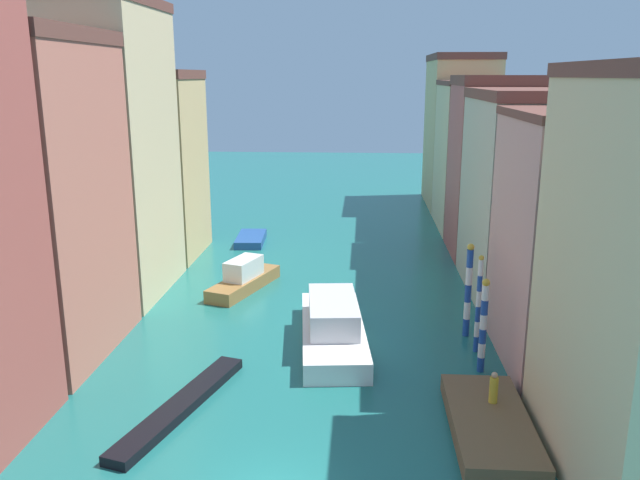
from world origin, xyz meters
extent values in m
plane|color=#1E6B66|center=(0.00, 24.50, 0.00)|extent=(154.00, 154.00, 0.00)
cube|color=#C6705B|center=(-13.35, 11.32, 7.76)|extent=(6.61, 9.36, 15.51)
cube|color=brown|center=(-13.35, 11.32, 15.88)|extent=(6.74, 9.55, 0.73)
cube|color=beige|center=(-13.35, 21.13, 9.00)|extent=(6.61, 9.50, 18.01)
cube|color=brown|center=(-13.35, 21.13, 18.33)|extent=(6.74, 9.69, 0.65)
cube|color=#DBB77A|center=(-13.35, 30.31, 6.87)|extent=(6.61, 7.92, 13.74)
cube|color=brown|center=(-13.35, 30.31, 14.09)|extent=(6.74, 8.08, 0.69)
cube|color=tan|center=(13.35, 11.99, 6.03)|extent=(6.61, 9.02, 12.06)
cube|color=brown|center=(13.35, 11.99, 12.27)|extent=(6.74, 9.20, 0.41)
cube|color=#BCB299|center=(13.35, 22.52, 6.28)|extent=(6.61, 11.46, 12.56)
cube|color=brown|center=(13.35, 22.52, 12.89)|extent=(6.74, 11.68, 0.66)
cube|color=#B25147|center=(13.35, 32.39, 6.63)|extent=(6.61, 7.78, 13.27)
cube|color=brown|center=(13.35, 32.39, 13.65)|extent=(6.74, 7.93, 0.77)
cube|color=beige|center=(13.35, 41.72, 6.56)|extent=(6.61, 10.30, 13.13)
cube|color=brown|center=(13.35, 41.72, 13.35)|extent=(6.74, 10.50, 0.46)
cube|color=#DBB77A|center=(13.35, 52.90, 7.76)|extent=(6.61, 11.67, 15.52)
cube|color=brown|center=(13.35, 52.90, 15.87)|extent=(6.74, 11.90, 0.70)
cube|color=brown|center=(8.19, 4.66, 0.37)|extent=(3.10, 7.33, 0.75)
cylinder|color=gold|center=(8.50, 5.83, 1.30)|extent=(0.36, 0.36, 1.11)
sphere|color=tan|center=(8.50, 5.83, 1.98)|extent=(0.26, 0.26, 0.26)
cylinder|color=#1E479E|center=(8.80, 10.33, 0.37)|extent=(0.34, 0.34, 0.73)
cylinder|color=white|center=(8.80, 10.33, 1.10)|extent=(0.34, 0.34, 0.73)
cylinder|color=#1E479E|center=(8.80, 10.33, 1.84)|extent=(0.34, 0.34, 0.73)
cylinder|color=white|center=(8.80, 10.33, 2.57)|extent=(0.34, 0.34, 0.73)
cylinder|color=#1E479E|center=(8.80, 10.33, 3.31)|extent=(0.34, 0.34, 0.73)
cylinder|color=white|center=(8.80, 10.33, 4.04)|extent=(0.34, 0.34, 0.73)
sphere|color=gold|center=(8.80, 10.33, 4.55)|extent=(0.38, 0.38, 0.38)
cylinder|color=#1E479E|center=(8.95, 12.67, 0.42)|extent=(0.25, 0.25, 0.83)
cylinder|color=white|center=(8.95, 12.67, 1.25)|extent=(0.25, 0.25, 0.83)
cylinder|color=#1E479E|center=(8.95, 12.67, 2.08)|extent=(0.25, 0.25, 0.83)
cylinder|color=white|center=(8.95, 12.67, 2.91)|extent=(0.25, 0.25, 0.83)
cylinder|color=#1E479E|center=(8.95, 12.67, 3.74)|extent=(0.25, 0.25, 0.83)
cylinder|color=white|center=(8.95, 12.67, 4.57)|extent=(0.25, 0.25, 0.83)
sphere|color=gold|center=(8.95, 12.67, 5.09)|extent=(0.28, 0.28, 0.28)
cylinder|color=#1E479E|center=(8.76, 14.78, 0.49)|extent=(0.35, 0.35, 0.99)
cylinder|color=white|center=(8.76, 14.78, 1.48)|extent=(0.35, 0.35, 0.99)
cylinder|color=#1E479E|center=(8.76, 14.78, 2.47)|extent=(0.35, 0.35, 0.99)
cylinder|color=white|center=(8.76, 14.78, 3.46)|extent=(0.35, 0.35, 0.99)
cylinder|color=#1E479E|center=(8.76, 14.78, 4.45)|extent=(0.35, 0.35, 0.99)
sphere|color=gold|center=(8.76, 14.78, 5.09)|extent=(0.39, 0.39, 0.39)
cube|color=white|center=(1.44, 13.28, 0.54)|extent=(4.22, 10.44, 1.08)
cube|color=silver|center=(1.44, 13.28, 1.78)|extent=(3.02, 5.67, 1.39)
cube|color=black|center=(-4.75, 5.62, 0.22)|extent=(3.73, 9.27, 0.44)
cube|color=olive|center=(-4.95, 21.80, 0.43)|extent=(4.09, 7.24, 0.85)
cube|color=silver|center=(-4.95, 21.80, 1.50)|extent=(2.37, 3.32, 1.30)
cube|color=#234C93|center=(-6.65, 34.28, 0.32)|extent=(2.56, 5.22, 0.64)
camera|label=1|loc=(2.91, -19.03, 14.03)|focal=36.16mm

